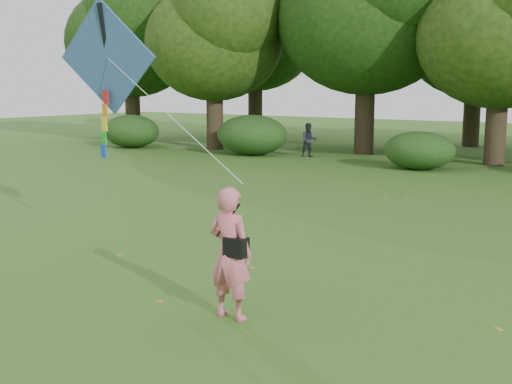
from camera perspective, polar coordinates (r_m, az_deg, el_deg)
The scene contains 6 objects.
ground at distance 7.93m, azimuth -0.94°, elevation -13.58°, with size 100.00×100.00×0.00m, color #265114.
man_kite_flyer at distance 8.57m, azimuth -2.32°, elevation -5.45°, with size 0.66×0.43×1.80m, color #D96675.
bystander_left at distance 28.04m, azimuth 4.73°, elevation 4.61°, with size 0.72×0.56×1.49m, color #262633.
crossbody_bag at distance 8.45m, azimuth -1.80°, elevation -4.84°, with size 0.43×0.20×0.71m.
flying_kite at distance 12.53m, azimuth -13.07°, elevation 11.34°, with size 5.55×2.29×2.97m.
fallen_leaves at distance 11.65m, azimuth 9.90°, elevation -6.10°, with size 9.54×14.04×0.01m.
Camera 1 is at (4.17, -5.99, 3.11)m, focal length 45.00 mm.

